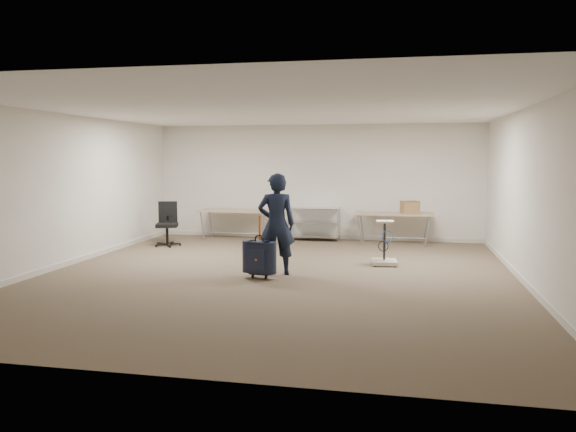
# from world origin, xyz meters

# --- Properties ---
(ground) EXTENTS (9.00, 9.00, 0.00)m
(ground) POSITION_xyz_m (0.00, 0.00, 0.00)
(ground) COLOR #4E402F
(ground) RESTS_ON ground
(room_shell) EXTENTS (8.00, 9.00, 9.00)m
(room_shell) POSITION_xyz_m (0.00, 1.38, 0.05)
(room_shell) COLOR beige
(room_shell) RESTS_ON ground
(folding_table_left) EXTENTS (1.80, 0.75, 0.73)m
(folding_table_left) POSITION_xyz_m (-1.90, 3.95, 0.68)
(folding_table_left) COLOR #99795D
(folding_table_left) RESTS_ON ground
(folding_table_right) EXTENTS (1.80, 0.75, 0.73)m
(folding_table_right) POSITION_xyz_m (1.90, 3.95, 0.68)
(folding_table_right) COLOR #99795D
(folding_table_right) RESTS_ON ground
(wire_shelf) EXTENTS (1.22, 0.47, 0.80)m
(wire_shelf) POSITION_xyz_m (0.00, 4.20, 0.44)
(wire_shelf) COLOR silver
(wire_shelf) RESTS_ON ground
(person) EXTENTS (0.73, 0.58, 1.74)m
(person) POSITION_xyz_m (-0.02, 0.12, 0.87)
(person) COLOR black
(person) RESTS_ON ground
(suitcase) EXTENTS (0.42, 0.29, 1.05)m
(suitcase) POSITION_xyz_m (-0.22, -0.27, 0.36)
(suitcase) COLOR #161B33
(suitcase) RESTS_ON ground
(office_chair) EXTENTS (0.61, 0.61, 1.00)m
(office_chair) POSITION_xyz_m (-3.15, 2.71, 0.30)
(office_chair) COLOR black
(office_chair) RESTS_ON ground
(equipment_cart) EXTENTS (0.50, 0.50, 0.84)m
(equipment_cart) POSITION_xyz_m (1.78, 1.35, 0.22)
(equipment_cart) COLOR beige
(equipment_cart) RESTS_ON ground
(cardboard_box) EXTENTS (0.45, 0.40, 0.28)m
(cardboard_box) POSITION_xyz_m (2.26, 3.91, 0.87)
(cardboard_box) COLOR olive
(cardboard_box) RESTS_ON folding_table_right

